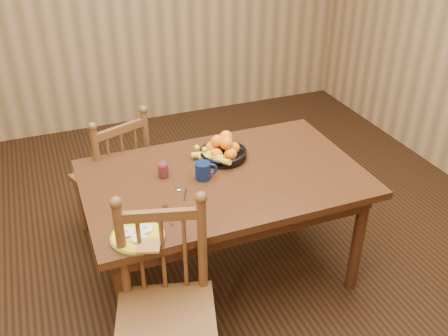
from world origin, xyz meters
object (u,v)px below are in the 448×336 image
object	(u,v)px
chair_near	(166,310)
chair_far	(115,178)
dining_table	(224,188)
fruit_bowl	(222,150)
breakfast_plate	(138,237)
coffee_mug	(204,170)

from	to	relation	value
chair_near	chair_far	bearing A→B (deg)	105.22
dining_table	chair_near	xyz separation A→B (m)	(-0.54, -0.63, -0.17)
dining_table	fruit_bowl	bearing A→B (deg)	71.70
breakfast_plate	fruit_bowl	distance (m)	0.87
chair_near	coffee_mug	bearing A→B (deg)	72.15
breakfast_plate	fruit_bowl	world-z (taller)	fruit_bowl
coffee_mug	fruit_bowl	world-z (taller)	fruit_bowl
fruit_bowl	dining_table	bearing A→B (deg)	-108.30
chair_near	fruit_bowl	xyz separation A→B (m)	(0.60, 0.82, 0.31)
chair_far	fruit_bowl	bearing A→B (deg)	120.93
coffee_mug	fruit_bowl	bearing A→B (deg)	43.96
coffee_mug	dining_table	bearing A→B (deg)	-7.09
chair_far	coffee_mug	xyz separation A→B (m)	(0.42, -0.65, 0.33)
dining_table	chair_near	world-z (taller)	chair_near
dining_table	breakfast_plate	bearing A→B (deg)	-146.85
chair_far	coffee_mug	distance (m)	0.84
breakfast_plate	coffee_mug	size ratio (longest dim) A/B	2.25
dining_table	chair_far	size ratio (longest dim) A/B	1.65
chair_far	coffee_mug	world-z (taller)	chair_far
chair_far	breakfast_plate	size ratio (longest dim) A/B	3.21
coffee_mug	breakfast_plate	bearing A→B (deg)	-139.71
chair_near	coffee_mug	xyz separation A→B (m)	(0.42, 0.64, 0.31)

